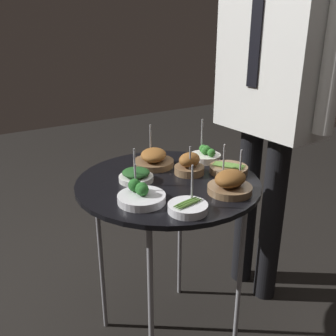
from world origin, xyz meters
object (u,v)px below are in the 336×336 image
object	(u,v)px
bowl_roast_back_right	(154,159)
waiter_figure	(272,77)
bowl_roast_front_right	(189,165)
bowl_roast_mid_right	(230,183)
bowl_broccoli_far_rim	(206,155)
bowl_spinach_back_left	(136,176)
serving_cart	(168,193)
bowl_asparagus_front_center	(228,169)
bowl_asparagus_front_left	(188,207)
bowl_broccoli_mid_left	(141,195)

from	to	relation	value
bowl_roast_back_right	waiter_figure	xyz separation A→B (m)	(0.12, 0.55, 0.31)
bowl_roast_front_right	bowl_roast_mid_right	xyz separation A→B (m)	(0.23, 0.01, -0.00)
bowl_roast_front_right	bowl_roast_back_right	size ratio (longest dim) A/B	0.70
bowl_roast_back_right	bowl_broccoli_far_rim	size ratio (longest dim) A/B	0.99
bowl_roast_mid_right	bowl_spinach_back_left	world-z (taller)	bowl_roast_mid_right
serving_cart	bowl_roast_front_right	size ratio (longest dim) A/B	6.23
serving_cart	bowl_asparagus_front_center	bearing A→B (deg)	74.24
bowl_asparagus_front_left	bowl_roast_back_right	bearing A→B (deg)	163.21
bowl_roast_back_right	bowl_broccoli_far_rim	bearing A→B (deg)	72.99
bowl_asparagus_front_center	bowl_roast_back_right	world-z (taller)	bowl_roast_back_right
bowl_roast_front_right	bowl_asparagus_front_center	distance (m)	0.16
bowl_asparagus_front_center	bowl_broccoli_mid_left	bearing A→B (deg)	-85.04
bowl_asparagus_front_center	bowl_broccoli_far_rim	xyz separation A→B (m)	(-0.16, 0.01, 0.01)
bowl_broccoli_mid_left	bowl_broccoli_far_rim	bearing A→B (deg)	114.38
bowl_asparagus_front_left	waiter_figure	world-z (taller)	waiter_figure
bowl_broccoli_mid_left	bowl_asparagus_front_left	size ratio (longest dim) A/B	1.11
bowl_broccoli_mid_left	bowl_roast_back_right	xyz separation A→B (m)	(-0.27, 0.21, 0.01)
serving_cart	bowl_spinach_back_left	size ratio (longest dim) A/B	5.43
bowl_spinach_back_left	bowl_asparagus_front_center	bearing A→B (deg)	69.86
bowl_broccoli_mid_left	bowl_asparagus_front_center	bearing A→B (deg)	94.96
bowl_spinach_back_left	bowl_broccoli_mid_left	size ratio (longest dim) A/B	0.87
bowl_roast_mid_right	bowl_spinach_back_left	size ratio (longest dim) A/B	1.12
serving_cart	bowl_roast_mid_right	xyz separation A→B (m)	(0.22, 0.12, 0.09)
bowl_roast_back_right	bowl_broccoli_far_rim	world-z (taller)	bowl_broccoli_far_rim
bowl_roast_front_right	bowl_broccoli_mid_left	size ratio (longest dim) A/B	0.76
bowl_broccoli_mid_left	waiter_figure	bearing A→B (deg)	101.19
bowl_broccoli_mid_left	bowl_broccoli_far_rim	size ratio (longest dim) A/B	0.92
bowl_broccoli_far_rim	waiter_figure	world-z (taller)	waiter_figure
bowl_roast_front_right	bowl_roast_mid_right	world-z (taller)	bowl_roast_mid_right
bowl_spinach_back_left	bowl_broccoli_mid_left	xyz separation A→B (m)	(0.17, -0.07, 0.00)
bowl_roast_front_right	bowl_roast_mid_right	distance (m)	0.23
bowl_asparagus_front_center	bowl_asparagus_front_left	distance (m)	0.38
waiter_figure	bowl_roast_front_right	bearing A→B (deg)	-85.88
bowl_roast_front_right	waiter_figure	xyz separation A→B (m)	(-0.03, 0.47, 0.31)
bowl_broccoli_mid_left	bowl_roast_front_right	bearing A→B (deg)	111.98
bowl_roast_mid_right	bowl_spinach_back_left	distance (m)	0.36
serving_cart	bowl_broccoli_mid_left	bearing A→B (deg)	-59.34
serving_cart	waiter_figure	xyz separation A→B (m)	(-0.04, 0.58, 0.40)
bowl_roast_front_right	bowl_asparagus_front_left	bearing A→B (deg)	-37.40
bowl_broccoli_mid_left	bowl_roast_mid_right	bearing A→B (deg)	69.92
bowl_broccoli_mid_left	bowl_asparagus_front_center	size ratio (longest dim) A/B	1.06
bowl_spinach_back_left	bowl_asparagus_front_left	xyz separation A→B (m)	(0.31, 0.02, -0.01)
bowl_broccoli_far_rim	waiter_figure	xyz separation A→B (m)	(0.05, 0.32, 0.32)
waiter_figure	bowl_asparagus_front_left	bearing A→B (deg)	-66.29
bowl_asparagus_front_center	serving_cart	bearing A→B (deg)	-105.76
bowl_roast_front_right	bowl_roast_back_right	world-z (taller)	bowl_roast_back_right
bowl_roast_front_right	waiter_figure	size ratio (longest dim) A/B	0.07
bowl_broccoli_far_rim	waiter_figure	size ratio (longest dim) A/B	0.10
bowl_spinach_back_left	waiter_figure	world-z (taller)	waiter_figure
waiter_figure	bowl_roast_mid_right	bearing A→B (deg)	-60.56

